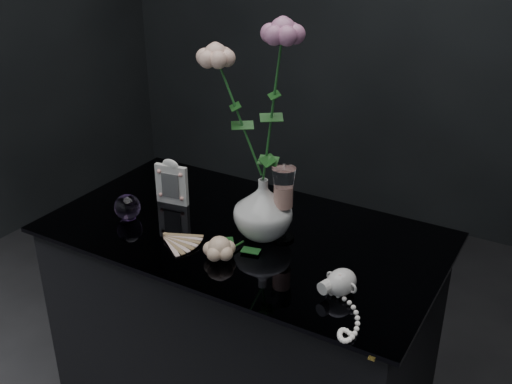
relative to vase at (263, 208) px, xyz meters
The scene contains 9 objects.
table 0.46m from the vase, behind, with size 1.05×0.58×0.76m.
vase is the anchor object (origin of this frame).
wine_glass 0.06m from the vase, 11.66° to the left, with size 0.06×0.06×0.20m, color white, non-canonical shape.
picture_frame 0.32m from the vase, behind, with size 0.10×0.08×0.14m, color white, non-canonical shape.
paperweight 0.39m from the vase, 163.86° to the right, with size 0.07×0.07×0.07m, color #9B6FB5, non-canonical shape.
paper_fan 0.26m from the vase, 145.05° to the right, with size 0.20×0.15×0.02m, color beige, non-canonical shape.
loose_rose 0.17m from the vase, 102.61° to the right, with size 0.13×0.18×0.06m, color beige, non-canonical shape.
pearl_jar 0.32m from the vase, 26.31° to the right, with size 0.21×0.22×0.06m, color silver, non-canonical shape.
roses 0.29m from the vase, behind, with size 0.25×0.11×0.45m.
Camera 1 is at (0.73, -1.14, 1.54)m, focal length 42.00 mm.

